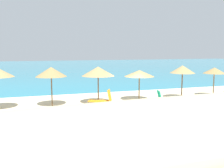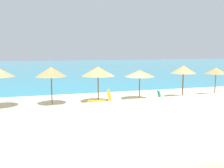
{
  "view_description": "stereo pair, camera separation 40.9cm",
  "coord_description": "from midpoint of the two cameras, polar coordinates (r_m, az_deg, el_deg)",
  "views": [
    {
      "loc": [
        -6.8,
        -15.95,
        3.99
      ],
      "look_at": [
        -0.95,
        1.83,
        1.45
      ],
      "focal_mm": 40.04,
      "sensor_mm": 36.0,
      "label": 1
    },
    {
      "loc": [
        -6.41,
        -16.08,
        3.99
      ],
      "look_at": [
        -0.95,
        1.83,
        1.45
      ],
      "focal_mm": 40.04,
      "sensor_mm": 36.0,
      "label": 2
    }
  ],
  "objects": [
    {
      "name": "ground_plane",
      "position": [
        17.78,
        4.11,
        -5.27
      ],
      "size": [
        160.0,
        160.0,
        0.0
      ],
      "primitive_type": "plane",
      "color": "beige"
    },
    {
      "name": "beach_umbrella_5",
      "position": [
        19.66,
        5.67,
        2.43
      ],
      "size": [
        2.36,
        2.36,
        2.45
      ],
      "color": "brown",
      "rests_on": "ground_plane"
    },
    {
      "name": "sea_water",
      "position": [
        60.71,
        -11.96,
        3.79
      ],
      "size": [
        160.0,
        75.26,
        0.01
      ],
      "primitive_type": "cube",
      "color": "teal",
      "rests_on": "ground_plane"
    },
    {
      "name": "lounge_chair_3",
      "position": [
        18.75,
        8.69,
        -3.33
      ],
      "size": [
        1.61,
        0.8,
        1.03
      ],
      "rotation": [
        0.0,
        0.0,
        1.41
      ],
      "color": "#199972",
      "rests_on": "ground_plane"
    },
    {
      "name": "cooler_box",
      "position": [
        19.97,
        20.47,
        -3.76
      ],
      "size": [
        0.57,
        0.57,
        0.37
      ],
      "primitive_type": "cube",
      "rotation": [
        0.0,
        0.0,
        2.37
      ],
      "color": "blue",
      "rests_on": "ground_plane"
    },
    {
      "name": "beach_umbrella_3",
      "position": [
        18.13,
        -14.36,
        2.7
      ],
      "size": [
        2.18,
        2.18,
        2.83
      ],
      "color": "brown",
      "rests_on": "ground_plane"
    },
    {
      "name": "beach_umbrella_4",
      "position": [
        18.38,
        -3.83,
        2.9
      ],
      "size": [
        2.42,
        2.42,
        2.8
      ],
      "color": "brown",
      "rests_on": "ground_plane"
    },
    {
      "name": "lounge_chair_1",
      "position": [
        18.09,
        -2.81,
        -3.52
      ],
      "size": [
        1.76,
        1.38,
        1.19
      ],
      "rotation": [
        0.0,
        0.0,
        1.07
      ],
      "color": "orange",
      "rests_on": "ground_plane"
    },
    {
      "name": "beach_umbrella_7",
      "position": [
        23.09,
        21.87,
        2.86
      ],
      "size": [
        1.91,
        1.91,
        2.52
      ],
      "color": "brown",
      "rests_on": "ground_plane"
    },
    {
      "name": "beach_umbrella_6",
      "position": [
        21.15,
        15.27,
        3.24
      ],
      "size": [
        2.04,
        2.04,
        2.76
      ],
      "color": "brown",
      "rests_on": "ground_plane"
    },
    {
      "name": "beach_ball",
      "position": [
        15.84,
        -1.28,
        -6.21
      ],
      "size": [
        0.35,
        0.35,
        0.35
      ],
      "primitive_type": "sphere",
      "color": "red",
      "rests_on": "ground_plane"
    }
  ]
}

